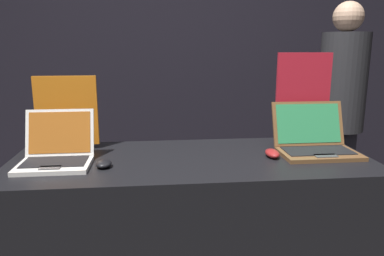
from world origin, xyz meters
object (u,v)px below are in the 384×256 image
(laptop_back, at_px, (315,141))
(mouse_back, at_px, (272,153))
(promo_stand_front, at_px, (67,115))
(laptop_front, at_px, (57,152))
(mouse_front, at_px, (104,164))
(promo_stand_back, at_px, (303,101))
(person_bystander, at_px, (339,120))

(laptop_back, bearing_deg, mouse_back, -166.21)
(promo_stand_front, distance_m, mouse_back, 1.08)
(laptop_front, bearing_deg, mouse_front, -19.17)
(promo_stand_front, xyz_separation_m, laptop_back, (1.27, -0.20, -0.13))
(promo_stand_back, relative_size, person_bystander, 0.29)
(person_bystander, bearing_deg, laptop_back, -124.37)
(mouse_front, bearing_deg, promo_stand_front, 123.62)
(promo_stand_front, distance_m, promo_stand_back, 1.28)
(laptop_front, xyz_separation_m, person_bystander, (1.82, 0.86, -0.06))
(promo_stand_front, height_order, laptop_back, promo_stand_front)
(promo_stand_front, height_order, person_bystander, person_bystander)
(promo_stand_front, bearing_deg, mouse_front, -56.38)
(promo_stand_front, distance_m, person_bystander, 1.93)
(mouse_front, height_order, promo_stand_back, promo_stand_back)
(laptop_front, distance_m, mouse_front, 0.24)
(mouse_front, xyz_separation_m, promo_stand_back, (1.05, 0.32, 0.23))
(promo_stand_back, bearing_deg, laptop_back, -90.00)
(laptop_back, bearing_deg, mouse_front, -172.83)
(laptop_back, relative_size, promo_stand_back, 0.76)
(mouse_front, xyz_separation_m, person_bystander, (1.60, 0.94, -0.02))
(laptop_back, distance_m, mouse_back, 0.25)
(promo_stand_front, height_order, promo_stand_back, promo_stand_back)
(laptop_front, height_order, promo_stand_front, promo_stand_front)
(promo_stand_back, bearing_deg, laptop_front, -169.21)
(mouse_front, height_order, mouse_back, mouse_back)
(promo_stand_front, xyz_separation_m, promo_stand_back, (1.27, -0.01, 0.06))
(mouse_back, relative_size, person_bystander, 0.07)
(laptop_front, xyz_separation_m, promo_stand_front, (0.00, 0.26, 0.13))
(laptop_front, relative_size, mouse_back, 2.71)
(laptop_front, relative_size, laptop_back, 0.83)
(promo_stand_back, height_order, person_bystander, person_bystander)
(person_bystander, bearing_deg, promo_stand_front, -161.78)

